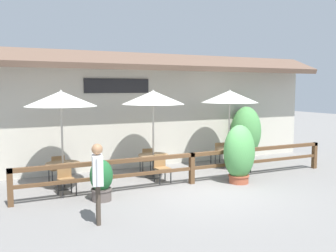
{
  "coord_description": "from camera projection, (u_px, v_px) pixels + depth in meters",
  "views": [
    {
      "loc": [
        -5.54,
        -8.75,
        2.92
      ],
      "look_at": [
        -0.64,
        1.39,
        1.78
      ],
      "focal_mm": 40.0,
      "sensor_mm": 36.0,
      "label": 1
    }
  ],
  "objects": [
    {
      "name": "ground_plane",
      "position": [
        210.0,
        192.0,
        10.53
      ],
      "size": [
        60.0,
        60.0,
        0.0
      ],
      "primitive_type": "plane",
      "color": "slate"
    },
    {
      "name": "building_facade",
      "position": [
        152.0,
        108.0,
        13.98
      ],
      "size": [
        14.28,
        1.49,
        4.23
      ],
      "color": "#BCB7A8",
      "rests_on": "ground"
    },
    {
      "name": "patio_railing",
      "position": [
        192.0,
        161.0,
        11.4
      ],
      "size": [
        10.4,
        0.14,
        0.95
      ],
      "color": "brown",
      "rests_on": "ground"
    },
    {
      "name": "patio_umbrella_near",
      "position": [
        61.0,
        99.0,
        10.68
      ],
      "size": [
        2.04,
        2.04,
        2.87
      ],
      "color": "#B7B2A8",
      "rests_on": "ground"
    },
    {
      "name": "dining_table_near",
      "position": [
        63.0,
        168.0,
        10.88
      ],
      "size": [
        0.99,
        0.99,
        0.75
      ],
      "color": "olive",
      "rests_on": "ground"
    },
    {
      "name": "chair_near_streetside",
      "position": [
        66.0,
        177.0,
        10.23
      ],
      "size": [
        0.48,
        0.48,
        0.86
      ],
      "rotation": [
        0.0,
        0.0,
        0.16
      ],
      "color": "olive",
      "rests_on": "ground"
    },
    {
      "name": "chair_near_wallside",
      "position": [
        57.0,
        167.0,
        11.52
      ],
      "size": [
        0.47,
        0.47,
        0.86
      ],
      "rotation": [
        0.0,
        0.0,
        3.26
      ],
      "color": "olive",
      "rests_on": "ground"
    },
    {
      "name": "patio_umbrella_middle",
      "position": [
        153.0,
        98.0,
        12.07
      ],
      "size": [
        2.04,
        2.04,
        2.87
      ],
      "color": "#B7B2A8",
      "rests_on": "ground"
    },
    {
      "name": "dining_table_middle",
      "position": [
        153.0,
        159.0,
        12.27
      ],
      "size": [
        0.99,
        0.99,
        0.75
      ],
      "color": "olive",
      "rests_on": "ground"
    },
    {
      "name": "chair_middle_streetside",
      "position": [
        162.0,
        167.0,
        11.64
      ],
      "size": [
        0.44,
        0.44,
        0.86
      ],
      "rotation": [
        0.0,
        0.0,
        0.05
      ],
      "color": "olive",
      "rests_on": "ground"
    },
    {
      "name": "chair_middle_wallside",
      "position": [
        147.0,
        159.0,
        12.94
      ],
      "size": [
        0.47,
        0.47,
        0.86
      ],
      "rotation": [
        0.0,
        0.0,
        3.01
      ],
      "color": "olive",
      "rests_on": "ground"
    },
    {
      "name": "patio_umbrella_far",
      "position": [
        230.0,
        97.0,
        13.44
      ],
      "size": [
        2.04,
        2.04,
        2.87
      ],
      "color": "#B7B2A8",
      "rests_on": "ground"
    },
    {
      "name": "dining_table_far",
      "position": [
        229.0,
        152.0,
        13.64
      ],
      "size": [
        0.99,
        0.99,
        0.75
      ],
      "color": "olive",
      "rests_on": "ground"
    },
    {
      "name": "chair_far_streetside",
      "position": [
        242.0,
        158.0,
        13.03
      ],
      "size": [
        0.44,
        0.44,
        0.86
      ],
      "rotation": [
        0.0,
        0.0,
        0.05
      ],
      "color": "olive",
      "rests_on": "ground"
    },
    {
      "name": "chair_far_wallside",
      "position": [
        218.0,
        152.0,
        14.31
      ],
      "size": [
        0.47,
        0.47,
        0.86
      ],
      "rotation": [
        0.0,
        0.0,
        3.02
      ],
      "color": "olive",
      "rests_on": "ground"
    },
    {
      "name": "potted_plant_small_flowering",
      "position": [
        101.0,
        180.0,
        9.7
      ],
      "size": [
        0.6,
        0.55,
        1.08
      ],
      "color": "#564C47",
      "rests_on": "ground"
    },
    {
      "name": "potted_plant_entrance_palm",
      "position": [
        239.0,
        154.0,
        11.47
      ],
      "size": [
        0.99,
        0.89,
        1.8
      ],
      "color": "#9E4C33",
      "rests_on": "ground"
    },
    {
      "name": "potted_plant_corner_fern",
      "position": [
        246.0,
        132.0,
        15.3
      ],
      "size": [
        1.27,
        1.15,
        2.17
      ],
      "color": "#B7AD99",
      "rests_on": "ground"
    },
    {
      "name": "pedestrian",
      "position": [
        98.0,
        173.0,
        7.96
      ],
      "size": [
        0.31,
        0.6,
        1.75
      ],
      "rotation": [
        0.0,
        0.0,
        -1.78
      ],
      "color": "#42382D",
      "rests_on": "ground"
    }
  ]
}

